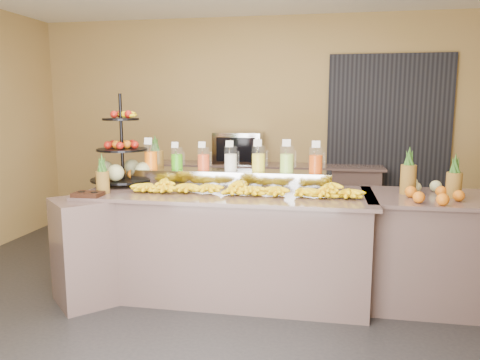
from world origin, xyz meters
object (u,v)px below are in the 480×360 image
(pitcher_tray, at_px, (231,178))
(banana_heap, at_px, (244,187))
(oven_warmer, at_px, (239,148))
(fruit_stand, at_px, (126,162))
(condiment_caddy, at_px, (88,194))
(right_fruit_pile, at_px, (430,188))

(pitcher_tray, distance_m, banana_heap, 0.41)
(oven_warmer, bearing_deg, fruit_stand, -113.42)
(banana_heap, bearing_deg, oven_warmer, 101.83)
(banana_heap, bearing_deg, condiment_caddy, -165.10)
(fruit_stand, bearing_deg, condiment_caddy, -103.89)
(right_fruit_pile, bearing_deg, banana_heap, -176.17)
(fruit_stand, distance_m, condiment_caddy, 0.65)
(right_fruit_pile, bearing_deg, oven_warmer, 135.25)
(banana_heap, height_order, right_fruit_pile, right_fruit_pile)
(pitcher_tray, bearing_deg, fruit_stand, -175.38)
(fruit_stand, xyz_separation_m, condiment_caddy, (-0.08, -0.62, -0.20))
(condiment_caddy, height_order, oven_warmer, oven_warmer)
(pitcher_tray, distance_m, condiment_caddy, 1.28)
(pitcher_tray, xyz_separation_m, right_fruit_pile, (1.71, -0.26, 0.00))
(right_fruit_pile, bearing_deg, fruit_stand, 176.24)
(pitcher_tray, bearing_deg, condiment_caddy, -146.97)
(pitcher_tray, distance_m, fruit_stand, 1.01)
(right_fruit_pile, xyz_separation_m, oven_warmer, (-1.94, 1.93, 0.12))
(pitcher_tray, distance_m, right_fruit_pile, 1.73)
(pitcher_tray, xyz_separation_m, condiment_caddy, (-1.07, -0.70, -0.06))
(right_fruit_pile, relative_size, oven_warmer, 0.78)
(fruit_stand, distance_m, right_fruit_pile, 2.72)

